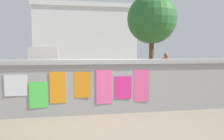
# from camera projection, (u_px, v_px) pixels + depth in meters

# --- Properties ---
(ground) EXTENTS (60.00, 60.00, 0.00)m
(ground) POSITION_uv_depth(u_px,v_px,m) (88.00, 78.00, 13.65)
(ground) COLOR gray
(poster_wall) EXTENTS (8.46, 0.42, 1.46)m
(poster_wall) POSITION_uv_depth(u_px,v_px,m) (102.00, 86.00, 5.72)
(poster_wall) COLOR #9C9C9C
(poster_wall) RESTS_ON ground
(auto_rickshaw_truck) EXTENTS (3.69, 1.74, 1.85)m
(auto_rickshaw_truck) POSITION_uv_depth(u_px,v_px,m) (67.00, 68.00, 9.80)
(auto_rickshaw_truck) COLOR black
(auto_rickshaw_truck) RESTS_ON ground
(motorcycle) EXTENTS (1.88, 0.66, 0.87)m
(motorcycle) POSITION_uv_depth(u_px,v_px,m) (133.00, 86.00, 7.36)
(motorcycle) COLOR black
(motorcycle) RESTS_ON ground
(bicycle_near) EXTENTS (1.71, 0.44, 0.95)m
(bicycle_near) POSITION_uv_depth(u_px,v_px,m) (5.00, 89.00, 7.34)
(bicycle_near) COLOR black
(bicycle_near) RESTS_ON ground
(bicycle_far) EXTENTS (1.70, 0.44, 0.95)m
(bicycle_far) POSITION_uv_depth(u_px,v_px,m) (189.00, 86.00, 8.09)
(bicycle_far) COLOR black
(bicycle_far) RESTS_ON ground
(person_walking) EXTENTS (0.47, 0.47, 1.62)m
(person_walking) POSITION_uv_depth(u_px,v_px,m) (166.00, 66.00, 10.26)
(person_walking) COLOR #338CBF
(person_walking) RESTS_ON ground
(tree_roadside) EXTENTS (3.76, 3.76, 6.04)m
(tree_roadside) POSITION_uv_depth(u_px,v_px,m) (152.00, 19.00, 15.99)
(tree_roadside) COLOR brown
(tree_roadside) RESTS_ON ground
(building_background) EXTENTS (11.63, 5.33, 7.02)m
(building_background) POSITION_uv_depth(u_px,v_px,m) (86.00, 36.00, 25.26)
(building_background) COLOR silver
(building_background) RESTS_ON ground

